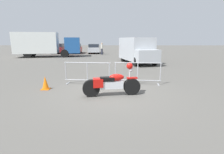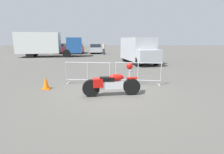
# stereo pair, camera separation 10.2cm
# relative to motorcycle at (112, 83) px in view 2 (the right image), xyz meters

# --- Properties ---
(ground_plane) EXTENTS (120.00, 120.00, 0.00)m
(ground_plane) POSITION_rel_motorcycle_xyz_m (-0.05, 0.34, -0.48)
(ground_plane) COLOR #54514C
(motorcycle) EXTENTS (2.24, 0.56, 1.27)m
(motorcycle) POSITION_rel_motorcycle_xyz_m (0.00, 0.00, 0.00)
(motorcycle) COLOR black
(motorcycle) RESTS_ON ground
(crowd_barrier_near) EXTENTS (2.24, 0.62, 1.07)m
(crowd_barrier_near) POSITION_rel_motorcycle_xyz_m (-1.21, 1.76, 0.07)
(crowd_barrier_near) COLOR #9EA0A5
(crowd_barrier_near) RESTS_ON ground
(crowd_barrier_far) EXTENTS (2.24, 0.62, 1.07)m
(crowd_barrier_far) POSITION_rel_motorcycle_xyz_m (1.21, 1.76, 0.07)
(crowd_barrier_far) COLOR #9EA0A5
(crowd_barrier_far) RESTS_ON ground
(box_truck) EXTENTS (7.97, 3.54, 2.98)m
(box_truck) POSITION_rel_motorcycle_xyz_m (-8.57, 15.20, 1.15)
(box_truck) COLOR silver
(box_truck) RESTS_ON ground
(delivery_van) EXTENTS (3.22, 5.34, 2.31)m
(delivery_van) POSITION_rel_motorcycle_xyz_m (2.12, 9.63, 0.76)
(delivery_van) COLOR #B2B7BC
(delivery_van) RESTS_ON ground
(parked_car_blue) EXTENTS (2.16, 4.34, 1.42)m
(parked_car_blue) POSITION_rel_motorcycle_xyz_m (-11.76, 21.27, 0.24)
(parked_car_blue) COLOR #284799
(parked_car_blue) RESTS_ON ground
(parked_car_maroon) EXTENTS (2.30, 4.63, 1.51)m
(parked_car_maroon) POSITION_rel_motorcycle_xyz_m (-8.91, 21.41, 0.28)
(parked_car_maroon) COLOR maroon
(parked_car_maroon) RESTS_ON ground
(parked_car_red) EXTENTS (2.25, 4.53, 1.48)m
(parked_car_red) POSITION_rel_motorcycle_xyz_m (-6.07, 21.12, 0.27)
(parked_car_red) COLOR #B21E19
(parked_car_red) RESTS_ON ground
(parked_car_silver) EXTENTS (2.18, 4.39, 1.43)m
(parked_car_silver) POSITION_rel_motorcycle_xyz_m (-3.22, 21.39, 0.24)
(parked_car_silver) COLOR #B7BABF
(parked_car_silver) RESTS_ON ground
(pedestrian) EXTENTS (0.47, 0.47, 1.69)m
(pedestrian) POSITION_rel_motorcycle_xyz_m (-1.73, 18.71, 0.44)
(pedestrian) COLOR #262838
(pedestrian) RESTS_ON ground
(planter_island) EXTENTS (3.75, 3.75, 1.00)m
(planter_island) POSITION_rel_motorcycle_xyz_m (3.95, 18.05, -0.24)
(planter_island) COLOR #ADA89E
(planter_island) RESTS_ON ground
(traffic_cone) EXTENTS (0.34, 0.34, 0.59)m
(traffic_cone) POSITION_rel_motorcycle_xyz_m (-2.91, 0.81, -0.20)
(traffic_cone) COLOR orange
(traffic_cone) RESTS_ON ground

